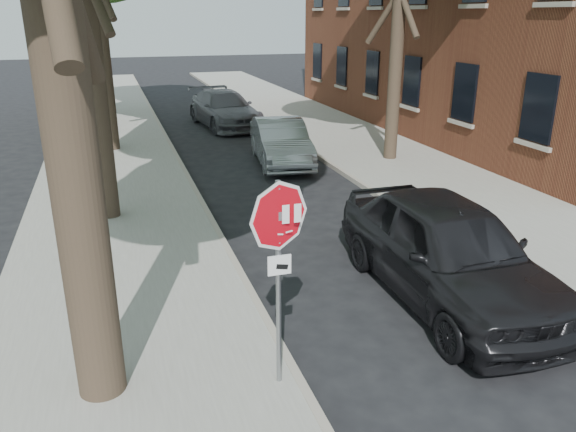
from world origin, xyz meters
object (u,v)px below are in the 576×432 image
object	(u,v)px
car_a	(448,250)
car_c	(225,109)
stop_sign	(279,246)
car_b	(281,142)

from	to	relation	value
car_a	car_c	xyz separation A→B (m)	(-0.42, 15.91, -0.12)
stop_sign	car_c	distance (m)	17.71
car_a	stop_sign	bearing A→B (deg)	-154.36
car_b	car_c	size ratio (longest dim) A/B	0.83
stop_sign	car_a	bearing A→B (deg)	24.81
stop_sign	car_b	bearing A→B (deg)	73.00
car_b	car_c	distance (m)	6.65
stop_sign	car_b	distance (m)	11.36
car_b	car_a	bearing A→B (deg)	-82.67
car_a	car_c	size ratio (longest dim) A/B	1.00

